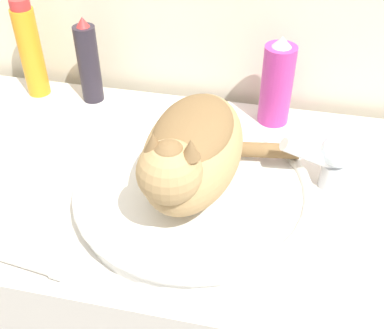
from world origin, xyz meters
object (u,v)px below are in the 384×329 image
(shampoo_bottle_tall, at_px, (30,50))
(spray_bottle_trigger, at_px, (277,83))
(cat, at_px, (192,149))
(faucet, at_px, (332,158))
(hairspray_can_black, at_px, (89,63))
(cream_tube, at_px, (23,256))

(shampoo_bottle_tall, distance_m, spray_bottle_trigger, 0.56)
(cat, bearing_deg, faucet, 117.79)
(hairspray_can_black, bearing_deg, cream_tube, -81.34)
(faucet, bearing_deg, cream_tube, 9.76)
(cat, xyz_separation_m, cream_tube, (-0.23, -0.18, -0.11))
(shampoo_bottle_tall, xyz_separation_m, cream_tube, (0.21, -0.49, -0.09))
(cat, height_order, faucet, cat)
(cat, xyz_separation_m, hairspray_can_black, (-0.30, 0.31, -0.04))
(faucet, relative_size, shampoo_bottle_tall, 0.60)
(cat, bearing_deg, shampoo_bottle_tall, -121.48)
(faucet, distance_m, shampoo_bottle_tall, 0.70)
(spray_bottle_trigger, bearing_deg, shampoo_bottle_tall, 180.00)
(cat, distance_m, cream_tube, 0.31)
(cat, distance_m, shampoo_bottle_tall, 0.54)
(faucet, xyz_separation_m, cream_tube, (-0.46, -0.29, -0.05))
(hairspray_can_black, xyz_separation_m, spray_bottle_trigger, (0.42, 0.00, -0.00))
(spray_bottle_trigger, relative_size, cream_tube, 1.26)
(cat, bearing_deg, cream_tube, -48.62)
(shampoo_bottle_tall, relative_size, spray_bottle_trigger, 1.16)
(faucet, bearing_deg, hairspray_can_black, -42.57)
(spray_bottle_trigger, bearing_deg, cat, -110.82)
(cat, relative_size, shampoo_bottle_tall, 1.33)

